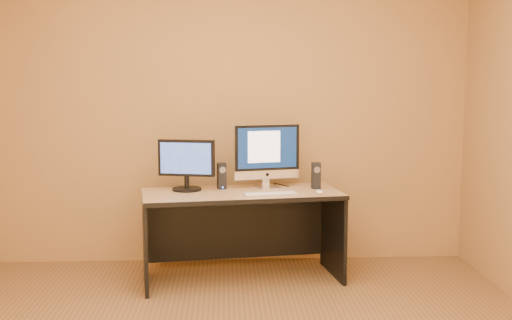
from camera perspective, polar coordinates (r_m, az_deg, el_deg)
The scene contains 10 objects.
walls at distance 3.37m, azimuth -2.15°, elevation 2.92°, with size 4.00×4.00×2.60m, color #9C723F, non-canonical shape.
desk at distance 4.96m, azimuth -1.26°, elevation -6.78°, with size 1.49×0.65×0.69m, color tan, non-canonical shape.
imac at distance 5.01m, azimuth 1.04°, elevation 0.39°, with size 0.53×0.20×0.51m, color silver, non-canonical shape.
second_monitor at distance 4.94m, azimuth -6.20°, elevation -0.46°, with size 0.45×0.22×0.39m, color black, non-canonical shape.
speaker_left at distance 5.00m, azimuth -3.07°, elevation -1.41°, with size 0.06×0.07×0.21m, color black, non-canonical shape.
speaker_right at distance 5.02m, azimuth 5.36°, elevation -1.40°, with size 0.06×0.07×0.21m, color black, non-canonical shape.
keyboard at distance 4.75m, azimuth 1.27°, elevation -3.04°, with size 0.40×0.11×0.02m, color silver.
mouse at distance 4.81m, azimuth 5.67°, elevation -2.84°, with size 0.05×0.10×0.03m, color white.
cable_a at distance 5.18m, azimuth 2.22°, elevation -2.20°, with size 0.01×0.01×0.21m, color black.
cable_b at distance 5.15m, azimuth 1.61°, elevation -2.25°, with size 0.01×0.01×0.17m, color black.
Camera 1 is at (-0.04, -3.36, 1.57)m, focal length 45.00 mm.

